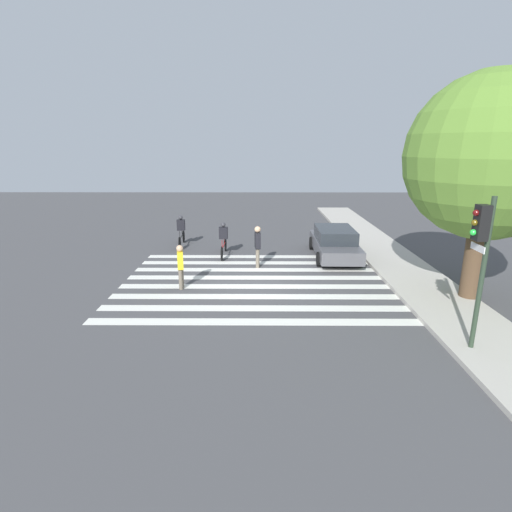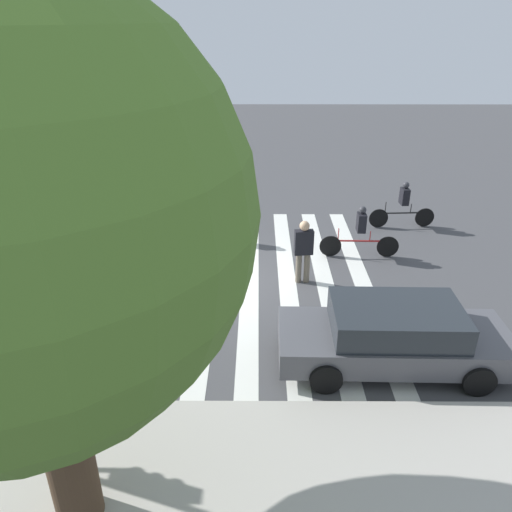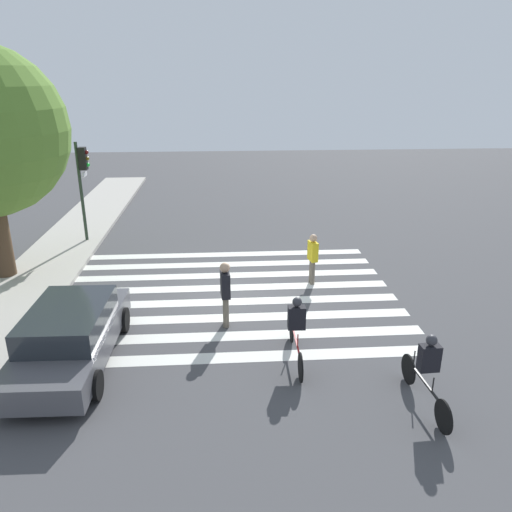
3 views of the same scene
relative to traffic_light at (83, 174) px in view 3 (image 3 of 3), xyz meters
name	(u,v)px [view 3 (image 3 of 3)]	position (x,y,z in m)	size (l,w,h in m)	color
ground_plane	(230,295)	(-5.34, -5.43, -2.77)	(60.00, 60.00, 0.00)	#444447
sidewalk_curb	(19,298)	(-5.34, 0.82, -2.70)	(36.00, 2.50, 0.14)	#ADA89E
crosswalk_stripes	(230,294)	(-5.34, -5.43, -2.77)	(7.68, 10.00, 0.01)	silver
traffic_light	(83,174)	(0.00, 0.00, 0.00)	(0.60, 0.50, 3.96)	#283828
pedestrian_adult_blue_shirt	(225,291)	(-7.29, -5.30, -1.76)	(0.51, 0.27, 1.79)	#6B6051
pedestrian_adult_tall_backpack	(313,256)	(-4.62, -8.08, -1.85)	(0.48, 0.29, 1.64)	#6B6051
cyclist_mid_street	(296,327)	(-9.12, -6.91, -1.91)	(2.38, 0.40, 1.61)	black
cyclist_near_curb	(428,368)	(-11.01, -9.26, -1.91)	(2.26, 0.41, 1.61)	black
car_parked_dark_suv	(71,335)	(-8.87, -1.72, -2.06)	(4.73, 2.03, 1.39)	#4C4C51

